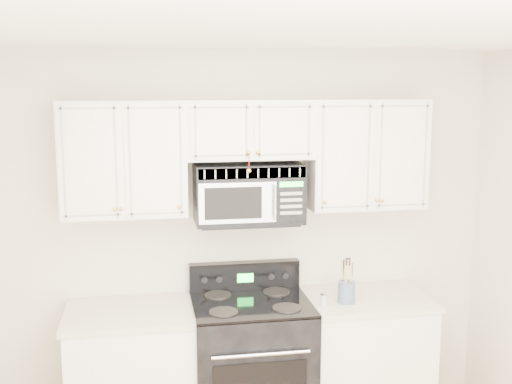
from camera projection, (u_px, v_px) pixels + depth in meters
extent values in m
cube|color=white|center=(311.00, 29.00, 2.63)|extent=(3.50, 3.50, 0.01)
cube|color=beige|center=(245.00, 237.00, 4.55)|extent=(3.50, 0.01, 2.60)
cube|color=white|center=(134.00, 379.00, 4.25)|extent=(0.82, 0.63, 0.88)
cube|color=beige|center=(132.00, 313.00, 4.17)|extent=(0.86, 0.65, 0.04)
cube|color=white|center=(364.00, 361.00, 4.52)|extent=(0.82, 0.63, 0.88)
cube|color=beige|center=(366.00, 299.00, 4.44)|extent=(0.86, 0.65, 0.04)
cube|color=black|center=(251.00, 368.00, 4.36)|extent=(0.79, 0.67, 0.92)
cylinder|color=#B6B4C4|center=(261.00, 355.00, 3.96)|extent=(0.62, 0.02, 0.02)
cube|color=black|center=(251.00, 303.00, 4.28)|extent=(0.79, 0.67, 0.02)
cube|color=black|center=(244.00, 276.00, 4.55)|extent=(0.79, 0.08, 0.21)
cube|color=#1CFF3A|center=(245.00, 278.00, 4.51)|extent=(0.11, 0.00, 0.06)
cube|color=white|center=(124.00, 159.00, 4.15)|extent=(0.80, 0.33, 0.75)
cube|color=white|center=(366.00, 154.00, 4.42)|extent=(0.80, 0.33, 0.75)
cube|color=white|center=(249.00, 129.00, 4.26)|extent=(0.84, 0.33, 0.39)
sphere|color=gold|center=(121.00, 209.00, 4.01)|extent=(0.03, 0.03, 0.03)
sphere|color=gold|center=(179.00, 207.00, 4.07)|extent=(0.03, 0.03, 0.03)
sphere|color=gold|center=(325.00, 202.00, 4.23)|extent=(0.03, 0.03, 0.03)
sphere|color=gold|center=(377.00, 201.00, 4.30)|extent=(0.03, 0.03, 0.03)
sphere|color=gold|center=(249.00, 152.00, 4.09)|extent=(0.03, 0.03, 0.03)
sphere|color=gold|center=(258.00, 152.00, 4.10)|extent=(0.03, 0.03, 0.03)
cylinder|color=#A9130B|center=(249.00, 161.00, 4.10)|extent=(0.00, 0.00, 0.11)
sphere|color=gold|center=(249.00, 171.00, 4.11)|extent=(0.04, 0.04, 0.04)
cube|color=black|center=(248.00, 193.00, 4.31)|extent=(0.72, 0.36, 0.40)
cube|color=#9B9996|center=(253.00, 173.00, 4.12)|extent=(0.70, 0.01, 0.07)
cube|color=#AAAAAA|center=(238.00, 203.00, 4.12)|extent=(0.50, 0.01, 0.27)
cube|color=black|center=(233.00, 203.00, 4.11)|extent=(0.37, 0.01, 0.21)
cube|color=black|center=(291.00, 201.00, 4.18)|extent=(0.20, 0.01, 0.27)
cube|color=#1CFF3A|center=(291.00, 184.00, 4.16)|extent=(0.16, 0.00, 0.03)
cylinder|color=#B6B4C4|center=(275.00, 203.00, 4.13)|extent=(0.02, 0.02, 0.23)
cylinder|color=#505A7B|center=(346.00, 292.00, 4.30)|extent=(0.12, 0.12, 0.14)
cylinder|color=tan|center=(351.00, 281.00, 4.29)|extent=(0.01, 0.01, 0.25)
cylinder|color=black|center=(343.00, 279.00, 4.31)|extent=(0.01, 0.01, 0.27)
cylinder|color=tan|center=(346.00, 280.00, 4.26)|extent=(0.01, 0.01, 0.29)
cylinder|color=black|center=(351.00, 281.00, 4.29)|extent=(0.01, 0.01, 0.25)
cylinder|color=tan|center=(343.00, 279.00, 4.31)|extent=(0.01, 0.01, 0.27)
cylinder|color=#B3B0C0|center=(323.00, 301.00, 4.23)|extent=(0.04, 0.04, 0.08)
cylinder|color=#B6B4C4|center=(324.00, 294.00, 4.22)|extent=(0.04, 0.04, 0.01)
cylinder|color=#B3B0C0|center=(350.00, 293.00, 4.36)|extent=(0.04, 0.04, 0.09)
cylinder|color=#B6B4C4|center=(350.00, 286.00, 4.35)|extent=(0.05, 0.05, 0.02)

